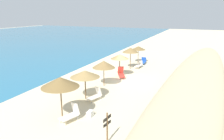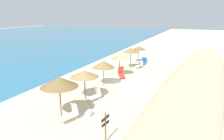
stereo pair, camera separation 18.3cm
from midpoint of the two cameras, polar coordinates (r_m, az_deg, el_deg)
ground_plane at (r=23.69m, az=3.88°, el=-2.60°), size 160.00×160.00×0.00m
dune_ridge at (r=21.09m, az=21.31°, el=-3.24°), size 43.88×7.52×1.83m
beach_umbrella_0 at (r=14.83m, az=-13.43°, el=-3.08°), size 2.56×2.56×2.98m
beach_umbrella_1 at (r=18.03m, az=-6.99°, el=-1.01°), size 2.46×2.46×2.49m
beach_umbrella_2 at (r=21.22m, az=-1.98°, el=1.53°), size 2.26×2.26×2.55m
beach_umbrella_3 at (r=24.53m, az=2.29°, el=3.53°), size 2.05×2.05×2.54m
beach_umbrella_4 at (r=27.90m, az=5.17°, el=5.26°), size 2.08×2.08×2.78m
beach_umbrella_5 at (r=31.46m, az=7.27°, el=5.76°), size 2.02×2.02×2.43m
lounge_chair_0 at (r=28.86m, az=7.38°, el=1.33°), size 1.58×0.77×0.93m
lounge_chair_1 at (r=24.48m, az=2.68°, el=-0.94°), size 1.81×1.37×1.16m
lounge_chair_2 at (r=18.28m, az=-4.23°, el=-6.60°), size 1.46×0.95×1.08m
lounge_chair_3 at (r=31.14m, az=8.53°, el=2.24°), size 1.50×0.77×0.90m
lounge_chair_4 at (r=15.16m, az=-10.64°, el=-11.23°), size 1.50×1.04×1.19m
wooden_signpost at (r=12.35m, az=-1.30°, el=-14.30°), size 0.84×0.15×1.82m
cooler_box at (r=15.65m, az=-5.69°, el=-11.34°), size 0.53×0.35×0.42m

